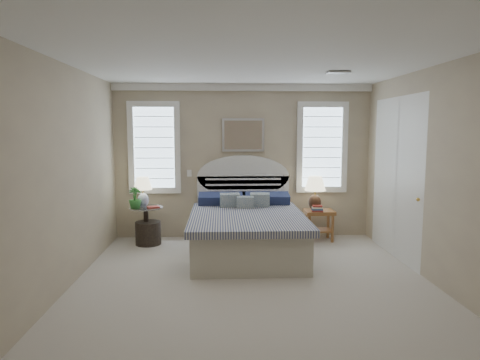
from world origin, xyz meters
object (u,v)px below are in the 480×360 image
at_px(nightstand_right, 319,218).
at_px(lamp_left, 143,188).
at_px(lamp_right, 315,189).
at_px(floor_pot, 148,233).
at_px(side_table_left, 146,221).
at_px(bed, 246,228).

relative_size(nightstand_right, lamp_left, 1.05).
xyz_separation_m(lamp_left, lamp_right, (2.93, 0.11, -0.05)).
relative_size(floor_pot, lamp_right, 0.72).
bearing_deg(side_table_left, floor_pot, -42.02).
xyz_separation_m(bed, floor_pot, (-1.61, 0.56, -0.19)).
distance_m(bed, side_table_left, 1.75).
distance_m(side_table_left, nightstand_right, 2.95).
bearing_deg(lamp_right, floor_pot, -176.55).
height_order(nightstand_right, floor_pot, nightstand_right).
bearing_deg(bed, nightstand_right, 28.03).
xyz_separation_m(nightstand_right, floor_pot, (-2.91, -0.13, -0.19)).
relative_size(bed, lamp_right, 3.85).
height_order(side_table_left, nightstand_right, side_table_left).
bearing_deg(bed, lamp_right, 30.76).
relative_size(bed, floor_pot, 5.38).
bearing_deg(lamp_right, nightstand_right, -29.68).
xyz_separation_m(bed, side_table_left, (-1.65, 0.59, 0.00)).
distance_m(bed, lamp_left, 1.89).
relative_size(side_table_left, lamp_right, 1.06).
height_order(side_table_left, lamp_right, lamp_right).
xyz_separation_m(bed, nightstand_right, (1.30, 0.69, 0.00)).
height_order(bed, nightstand_right, bed).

